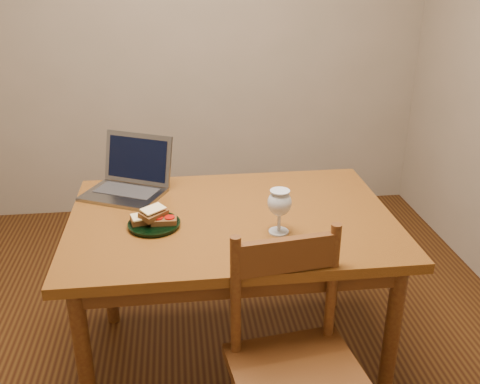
{
  "coord_description": "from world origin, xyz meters",
  "views": [
    {
      "loc": [
        -0.09,
        -2.02,
        1.7
      ],
      "look_at": [
        0.15,
        0.0,
        0.8
      ],
      "focal_mm": 40.0,
      "sensor_mm": 36.0,
      "label": 1
    }
  ],
  "objects": [
    {
      "name": "floor",
      "position": [
        0.0,
        0.0,
        -0.01
      ],
      "size": [
        3.2,
        3.2,
        0.02
      ],
      "primitive_type": "cube",
      "color": "black",
      "rests_on": "ground"
    },
    {
      "name": "back_wall",
      "position": [
        0.0,
        1.61,
        1.3
      ],
      "size": [
        3.2,
        0.02,
        2.6
      ],
      "primitive_type": "cube",
      "color": "gray",
      "rests_on": "floor"
    },
    {
      "name": "table",
      "position": [
        0.11,
        -0.1,
        0.65
      ],
      "size": [
        1.3,
        0.9,
        0.74
      ],
      "color": "#4F290D",
      "rests_on": "floor"
    },
    {
      "name": "chair",
      "position": [
        0.26,
        -0.67,
        0.49
      ],
      "size": [
        0.47,
        0.45,
        0.45
      ],
      "rotation": [
        0.0,
        0.0,
        0.13
      ],
      "color": "#421E0D",
      "rests_on": "floor"
    },
    {
      "name": "plate",
      "position": [
        -0.2,
        -0.15,
        0.75
      ],
      "size": [
        0.2,
        0.2,
        0.02
      ],
      "primitive_type": "cylinder",
      "color": "black",
      "rests_on": "table"
    },
    {
      "name": "sandwich_cheese",
      "position": [
        -0.23,
        -0.14,
        0.77
      ],
      "size": [
        0.12,
        0.09,
        0.03
      ],
      "primitive_type": null,
      "rotation": [
        0.0,
        0.0,
        0.23
      ],
      "color": "#381E0C",
      "rests_on": "plate"
    },
    {
      "name": "sandwich_tomato",
      "position": [
        -0.16,
        -0.16,
        0.77
      ],
      "size": [
        0.1,
        0.06,
        0.03
      ],
      "primitive_type": null,
      "rotation": [
        0.0,
        0.0,
        -0.04
      ],
      "color": "#381E0C",
      "rests_on": "plate"
    },
    {
      "name": "sandwich_top",
      "position": [
        -0.2,
        -0.15,
        0.8
      ],
      "size": [
        0.12,
        0.12,
        0.03
      ],
      "primitive_type": null,
      "rotation": [
        0.0,
        0.0,
        0.77
      ],
      "color": "#381E0C",
      "rests_on": "plate"
    },
    {
      "name": "milk_glass",
      "position": [
        0.27,
        -0.26,
        0.83
      ],
      "size": [
        0.09,
        0.09,
        0.18
      ],
      "primitive_type": null,
      "color": "white",
      "rests_on": "table"
    },
    {
      "name": "laptop",
      "position": [
        -0.31,
        0.22,
        0.8
      ],
      "size": [
        0.43,
        0.41,
        0.24
      ],
      "rotation": [
        0.0,
        0.0,
        -0.46
      ],
      "color": "slate",
      "rests_on": "table"
    }
  ]
}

